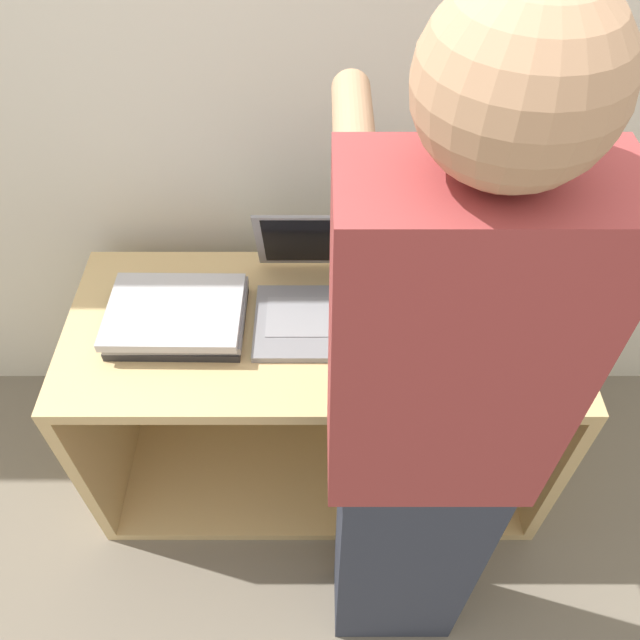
{
  "coord_description": "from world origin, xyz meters",
  "views": [
    {
      "loc": [
        -0.0,
        -0.84,
        2.03
      ],
      "look_at": [
        0.0,
        0.21,
        0.86
      ],
      "focal_mm": 35.0,
      "sensor_mm": 36.0,
      "label": 1
    }
  ],
  "objects_px": {
    "laptop_stack_right": "(466,310)",
    "person": "(428,447)",
    "laptop_stack_left": "(177,316)",
    "laptop_open": "(320,295)"
  },
  "relations": [
    {
      "from": "laptop_open",
      "to": "person",
      "type": "height_order",
      "value": "person"
    },
    {
      "from": "laptop_open",
      "to": "person",
      "type": "relative_size",
      "value": 0.2
    },
    {
      "from": "laptop_open",
      "to": "laptop_stack_left",
      "type": "xyz_separation_m",
      "value": [
        -0.39,
        -0.06,
        -0.02
      ]
    },
    {
      "from": "laptop_stack_left",
      "to": "laptop_stack_right",
      "type": "bearing_deg",
      "value": -0.19
    },
    {
      "from": "laptop_stack_right",
      "to": "laptop_stack_left",
      "type": "bearing_deg",
      "value": 179.81
    },
    {
      "from": "laptop_open",
      "to": "person",
      "type": "bearing_deg",
      "value": -68.66
    },
    {
      "from": "laptop_stack_left",
      "to": "person",
      "type": "bearing_deg",
      "value": -39.19
    },
    {
      "from": "laptop_stack_right",
      "to": "person",
      "type": "bearing_deg",
      "value": -109.85
    },
    {
      "from": "laptop_open",
      "to": "laptop_stack_left",
      "type": "relative_size",
      "value": 1.02
    },
    {
      "from": "laptop_stack_right",
      "to": "person",
      "type": "xyz_separation_m",
      "value": [
        -0.18,
        -0.49,
        0.12
      ]
    }
  ]
}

